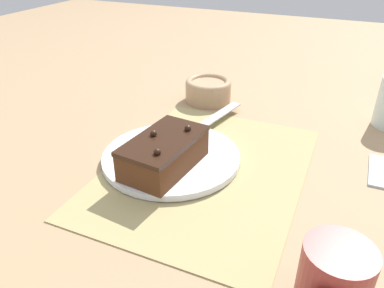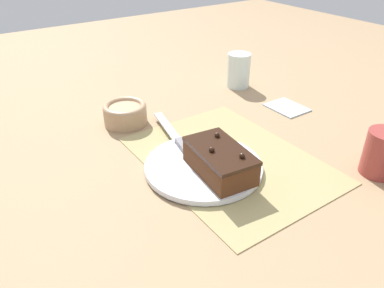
{
  "view_description": "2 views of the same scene",
  "coord_description": "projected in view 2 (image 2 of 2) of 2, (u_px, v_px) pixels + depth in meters",
  "views": [
    {
      "loc": [
        0.53,
        0.21,
        0.38
      ],
      "look_at": [
        -0.02,
        -0.04,
        0.03
      ],
      "focal_mm": 35.0,
      "sensor_mm": 36.0,
      "label": 1
    },
    {
      "loc": [
        0.55,
        -0.48,
        0.47
      ],
      "look_at": [
        -0.02,
        -0.09,
        0.06
      ],
      "focal_mm": 35.0,
      "sensor_mm": 36.0,
      "label": 2
    }
  ],
  "objects": [
    {
      "name": "coffee_mug",
      "position": [
        383.0,
        154.0,
        0.79
      ],
      "size": [
        0.09,
        0.08,
        0.1
      ],
      "color": "#993833",
      "rests_on": "ground_plane"
    },
    {
      "name": "cake_plate",
      "position": [
        204.0,
        166.0,
        0.82
      ],
      "size": [
        0.26,
        0.26,
        0.01
      ],
      "color": "white",
      "rests_on": "placemat_woven"
    },
    {
      "name": "small_bowl",
      "position": [
        125.0,
        113.0,
        1.0
      ],
      "size": [
        0.12,
        0.12,
        0.06
      ],
      "color": "tan",
      "rests_on": "ground_plane"
    },
    {
      "name": "drinking_glass",
      "position": [
        239.0,
        70.0,
        1.21
      ],
      "size": [
        0.07,
        0.07,
        0.11
      ],
      "color": "silver",
      "rests_on": "ground_plane"
    },
    {
      "name": "placemat_woven",
      "position": [
        229.0,
        159.0,
        0.86
      ],
      "size": [
        0.46,
        0.34,
        0.0
      ],
      "primitive_type": "cube",
      "color": "tan",
      "rests_on": "ground_plane"
    },
    {
      "name": "folded_napkin",
      "position": [
        287.0,
        107.0,
        1.09
      ],
      "size": [
        0.11,
        0.09,
        0.01
      ],
      "primitive_type": "cube",
      "color": "silver",
      "rests_on": "ground_plane"
    },
    {
      "name": "ground_plane",
      "position": [
        229.0,
        160.0,
        0.86
      ],
      "size": [
        3.0,
        3.0,
        0.0
      ],
      "primitive_type": "plane",
      "color": "#9E7F5B"
    },
    {
      "name": "serving_knife",
      "position": [
        179.0,
        140.0,
        0.89
      ],
      "size": [
        0.25,
        0.07,
        0.01
      ],
      "rotation": [
        0.0,
        0.0,
        1.36
      ],
      "color": "slate",
      "rests_on": "cake_plate"
    },
    {
      "name": "chocolate_cake",
      "position": [
        220.0,
        160.0,
        0.77
      ],
      "size": [
        0.17,
        0.11,
        0.07
      ],
      "rotation": [
        0.0,
        0.0,
        -0.11
      ],
      "color": "#512D19",
      "rests_on": "cake_plate"
    }
  ]
}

